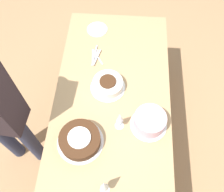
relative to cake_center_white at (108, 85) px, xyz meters
The scene contains 9 objects.
ground_plane 0.81m from the cake_center_white, 20.77° to the left, with size 12.00×12.00×0.00m, color #A87F56.
dining_table 0.18m from the cake_center_white, 20.77° to the left, with size 1.79×0.87×0.76m.
cake_center_white is the anchor object (origin of this frame).
cake_front_chocolate 0.47m from the cake_center_white, 18.83° to the right, with size 0.32×0.32×0.09m.
cake_back_decorated 0.43m from the cake_center_white, 46.83° to the left, with size 0.26×0.26×0.12m.
wine_glass_near 0.76m from the cake_center_white, ahead, with size 0.06×0.06×0.22m.
wine_glass_far 0.34m from the cake_center_white, 18.64° to the left, with size 0.06×0.06×0.20m.
dessert_plate_left 0.61m from the cake_center_white, 166.63° to the right, with size 0.18×0.18×0.01m.
fork_pile 0.32m from the cake_center_white, 156.57° to the right, with size 0.22×0.11×0.01m.
Camera 1 is at (0.90, 0.06, 2.40)m, focal length 40.00 mm.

